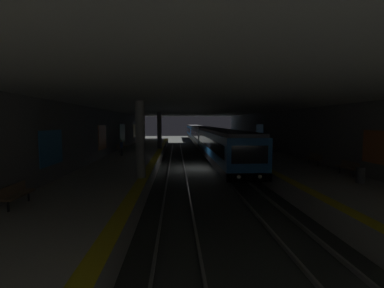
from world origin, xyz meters
name	(u,v)px	position (x,y,z in m)	size (l,w,h in m)	color
ground_plane	(200,168)	(0.00, 0.00, 0.00)	(120.00, 120.00, 0.00)	#383A38
track_left	(223,167)	(0.00, -2.20, 0.08)	(60.00, 1.53, 0.16)	gray
track_right	(177,168)	(0.00, 2.20, 0.08)	(60.00, 1.53, 0.16)	gray
platform_left	(268,162)	(0.00, -6.55, 0.53)	(60.00, 5.30, 1.06)	#B7B2A8
platform_right	(130,164)	(0.00, 6.55, 0.53)	(60.00, 5.30, 1.06)	#B7B2A8
wall_left	(298,139)	(0.01, -9.45, 2.80)	(60.00, 0.56, 5.60)	slate
wall_right	(98,139)	(0.06, 9.45, 2.80)	(60.00, 0.56, 5.60)	slate
ceiling_slab	(200,107)	(0.00, 0.00, 5.80)	(60.00, 19.40, 0.40)	beige
pillar_near	(140,140)	(-8.95, 4.35, 3.33)	(0.56, 0.56, 4.55)	gray
pillar_far	(159,130)	(8.93, 4.35, 3.33)	(0.56, 0.56, 4.55)	gray
metro_train	(202,136)	(21.14, -2.20, 2.03)	(60.49, 2.83, 3.49)	#19569E
bench_left_near	(348,167)	(-8.87, -8.53, 1.57)	(1.70, 0.47, 0.86)	#262628
bench_left_mid	(314,158)	(-4.81, -8.53, 1.57)	(1.70, 0.47, 0.86)	#262628
bench_left_far	(272,147)	(4.38, -8.53, 1.57)	(1.70, 0.47, 0.86)	#262628
bench_right_near	(16,193)	(-14.14, 8.53, 1.57)	(1.70, 0.47, 0.86)	#262628
bench_right_mid	(120,147)	(5.10, 8.53, 1.57)	(1.70, 0.47, 0.86)	#262628
bench_right_far	(124,145)	(7.88, 8.53, 1.57)	(1.70, 0.47, 0.86)	#262628
person_waiting_near	(122,147)	(1.79, 7.65, 1.89)	(0.60, 0.22, 1.56)	#272727
person_walking_mid	(244,141)	(9.29, -6.61, 1.90)	(0.60, 0.22, 1.58)	black
suitcase_rolling	(262,150)	(3.37, -7.08, 1.34)	(0.42, 0.26, 0.88)	maroon
backpack_on_floor	(143,151)	(4.54, 5.93, 1.25)	(0.30, 0.20, 0.40)	#1E512D
trash_bin	(360,175)	(-11.06, -7.80, 1.48)	(0.44, 0.44, 0.85)	#595B5E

